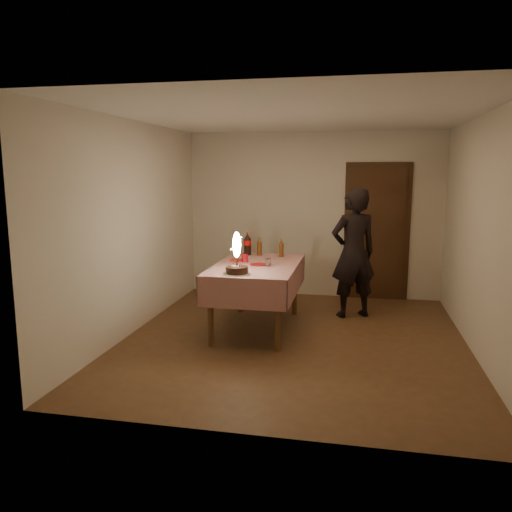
# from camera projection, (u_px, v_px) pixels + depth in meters

# --- Properties ---
(ground) EXTENTS (4.00, 4.50, 0.01)m
(ground) POSITION_uv_depth(u_px,v_px,m) (294.00, 339.00, 5.97)
(ground) COLOR brown
(ground) RESTS_ON ground
(room_shell) EXTENTS (4.04, 4.54, 2.62)m
(room_shell) POSITION_uv_depth(u_px,v_px,m) (299.00, 200.00, 5.76)
(room_shell) COLOR beige
(room_shell) RESTS_ON ground
(dining_table) EXTENTS (1.02, 1.72, 0.84)m
(dining_table) POSITION_uv_depth(u_px,v_px,m) (257.00, 273.00, 6.26)
(dining_table) COLOR brown
(dining_table) RESTS_ON ground
(birthday_cake) EXTENTS (0.32, 0.32, 0.48)m
(birthday_cake) POSITION_uv_depth(u_px,v_px,m) (237.00, 263.00, 5.63)
(birthday_cake) COLOR white
(birthday_cake) RESTS_ON dining_table
(red_plate) EXTENTS (0.22, 0.22, 0.01)m
(red_plate) POSITION_uv_depth(u_px,v_px,m) (258.00, 264.00, 6.19)
(red_plate) COLOR #A60B10
(red_plate) RESTS_ON dining_table
(red_cup) EXTENTS (0.08, 0.08, 0.10)m
(red_cup) POSITION_uv_depth(u_px,v_px,m) (245.00, 258.00, 6.38)
(red_cup) COLOR #A50B17
(red_cup) RESTS_ON dining_table
(clear_cup) EXTENTS (0.07, 0.07, 0.09)m
(clear_cup) POSITION_uv_depth(u_px,v_px,m) (268.00, 262.00, 6.11)
(clear_cup) COLOR silver
(clear_cup) RESTS_ON dining_table
(napkin_stack) EXTENTS (0.15, 0.15, 0.02)m
(napkin_stack) POSITION_uv_depth(u_px,v_px,m) (237.00, 260.00, 6.43)
(napkin_stack) COLOR #B22014
(napkin_stack) RESTS_ON dining_table
(cola_bottle) EXTENTS (0.10, 0.10, 0.32)m
(cola_bottle) POSITION_uv_depth(u_px,v_px,m) (247.00, 244.00, 6.90)
(cola_bottle) COLOR black
(cola_bottle) RESTS_ON dining_table
(amber_bottle_left) EXTENTS (0.06, 0.06, 0.25)m
(amber_bottle_left) POSITION_uv_depth(u_px,v_px,m) (259.00, 247.00, 6.88)
(amber_bottle_left) COLOR #582E0F
(amber_bottle_left) RESTS_ON dining_table
(amber_bottle_right) EXTENTS (0.06, 0.06, 0.25)m
(amber_bottle_right) POSITION_uv_depth(u_px,v_px,m) (281.00, 248.00, 6.74)
(amber_bottle_right) COLOR #582E0F
(amber_bottle_right) RESTS_ON dining_table
(photographer) EXTENTS (0.77, 0.67, 1.78)m
(photographer) POSITION_uv_depth(u_px,v_px,m) (353.00, 253.00, 6.78)
(photographer) COLOR black
(photographer) RESTS_ON ground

